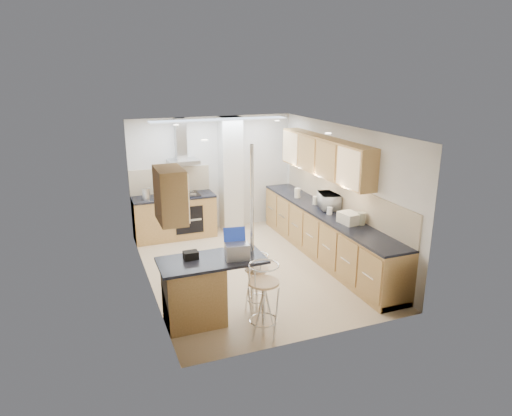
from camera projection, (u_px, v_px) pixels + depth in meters
name	position (u px, v px, depth m)	size (l,w,h in m)	color
ground	(251.00, 268.00, 8.25)	(4.80, 4.80, 0.00)	tan
room_shell	(260.00, 180.00, 8.25)	(3.64, 4.84, 2.51)	silver
right_counter	(325.00, 234.00, 8.63)	(0.63, 4.40, 0.92)	#9E763F
back_counter	(175.00, 217.00, 9.66)	(1.70, 0.63, 0.92)	#9E763F
peninsula	(213.00, 289.00, 6.43)	(1.47, 0.72, 0.94)	#9E763F
microwave	(329.00, 201.00, 8.63)	(0.53, 0.36, 0.29)	white
laptop	(237.00, 251.00, 6.28)	(0.32, 0.24, 0.22)	gray
bag	(191.00, 255.00, 6.29)	(0.20, 0.14, 0.11)	black
bar_stool_near	(264.00, 301.00, 6.01)	(0.43, 0.43, 1.06)	tan
bar_stool_end	(257.00, 283.00, 6.68)	(0.37, 0.37, 0.90)	tan
jar_a	(297.00, 193.00, 9.37)	(0.12, 0.12, 0.20)	beige
jar_b	(315.00, 200.00, 8.91)	(0.11, 0.11, 0.16)	beige
jar_c	(361.00, 219.00, 7.74)	(0.14, 0.14, 0.21)	#B0AF8D
jar_d	(330.00, 211.00, 8.30)	(0.10, 0.10, 0.13)	white
bread_bin	(349.00, 218.00, 7.80)	(0.28, 0.36, 0.19)	beige
kettle	(146.00, 194.00, 9.19)	(0.16, 0.16, 0.24)	#B2B5B7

